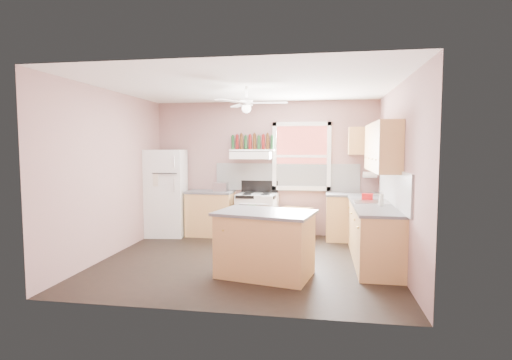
% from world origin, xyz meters
% --- Properties ---
extents(floor, '(4.50, 4.50, 0.00)m').
position_xyz_m(floor, '(0.00, 0.00, 0.00)').
color(floor, black).
rests_on(floor, ground).
extents(ceiling, '(4.50, 4.50, 0.00)m').
position_xyz_m(ceiling, '(0.00, 0.00, 2.70)').
color(ceiling, white).
rests_on(ceiling, ground).
extents(wall_back, '(4.50, 0.05, 2.70)m').
position_xyz_m(wall_back, '(0.00, 2.02, 1.35)').
color(wall_back, '#8F6964').
rests_on(wall_back, ground).
extents(wall_right, '(0.05, 4.00, 2.70)m').
position_xyz_m(wall_right, '(2.27, 0.00, 1.35)').
color(wall_right, '#8F6964').
rests_on(wall_right, ground).
extents(wall_left, '(0.05, 4.00, 2.70)m').
position_xyz_m(wall_left, '(-2.27, 0.00, 1.35)').
color(wall_left, '#8F6964').
rests_on(wall_left, ground).
extents(backsplash_back, '(2.90, 0.03, 0.55)m').
position_xyz_m(backsplash_back, '(0.45, 1.99, 1.18)').
color(backsplash_back, white).
rests_on(backsplash_back, wall_back).
extents(backsplash_right, '(0.03, 2.60, 0.55)m').
position_xyz_m(backsplash_right, '(2.23, 0.30, 1.18)').
color(backsplash_right, white).
rests_on(backsplash_right, wall_right).
extents(window_view, '(1.00, 0.02, 1.20)m').
position_xyz_m(window_view, '(0.75, 1.98, 1.60)').
color(window_view, maroon).
rests_on(window_view, wall_back).
extents(window_frame, '(1.16, 0.07, 1.36)m').
position_xyz_m(window_frame, '(0.75, 1.96, 1.60)').
color(window_frame, white).
rests_on(window_frame, wall_back).
extents(refrigerator, '(0.82, 0.80, 1.73)m').
position_xyz_m(refrigerator, '(-1.93, 1.55, 0.86)').
color(refrigerator, white).
rests_on(refrigerator, floor).
extents(base_cabinet_left, '(0.90, 0.60, 0.86)m').
position_xyz_m(base_cabinet_left, '(-1.06, 1.70, 0.43)').
color(base_cabinet_left, tan).
rests_on(base_cabinet_left, floor).
extents(counter_left, '(0.92, 0.62, 0.04)m').
position_xyz_m(counter_left, '(-1.06, 1.70, 0.88)').
color(counter_left, '#4B4B4E').
rests_on(counter_left, base_cabinet_left).
extents(toaster, '(0.29, 0.18, 0.18)m').
position_xyz_m(toaster, '(-0.82, 1.59, 0.99)').
color(toaster, silver).
rests_on(toaster, counter_left).
extents(stove, '(0.80, 0.70, 0.86)m').
position_xyz_m(stove, '(-0.10, 1.68, 0.43)').
color(stove, white).
rests_on(stove, floor).
extents(range_hood, '(0.78, 0.50, 0.14)m').
position_xyz_m(range_hood, '(-0.23, 1.75, 1.62)').
color(range_hood, white).
rests_on(range_hood, wall_back).
extents(bottle_shelf, '(0.90, 0.26, 0.03)m').
position_xyz_m(bottle_shelf, '(-0.23, 1.87, 1.72)').
color(bottle_shelf, white).
rests_on(bottle_shelf, range_hood).
extents(cart, '(0.69, 0.56, 0.59)m').
position_xyz_m(cart, '(0.66, 1.69, 0.30)').
color(cart, tan).
rests_on(cart, floor).
extents(base_cabinet_corner, '(1.00, 0.60, 0.86)m').
position_xyz_m(base_cabinet_corner, '(1.75, 1.70, 0.43)').
color(base_cabinet_corner, tan).
rests_on(base_cabinet_corner, floor).
extents(base_cabinet_right, '(0.60, 2.20, 0.86)m').
position_xyz_m(base_cabinet_right, '(1.95, 0.30, 0.43)').
color(base_cabinet_right, tan).
rests_on(base_cabinet_right, floor).
extents(counter_corner, '(1.02, 0.62, 0.04)m').
position_xyz_m(counter_corner, '(1.75, 1.70, 0.88)').
color(counter_corner, '#4B4B4E').
rests_on(counter_corner, base_cabinet_corner).
extents(counter_right, '(0.62, 2.22, 0.04)m').
position_xyz_m(counter_right, '(1.94, 0.30, 0.88)').
color(counter_right, '#4B4B4E').
rests_on(counter_right, base_cabinet_right).
extents(sink, '(0.55, 0.45, 0.03)m').
position_xyz_m(sink, '(1.94, 0.50, 0.90)').
color(sink, silver).
rests_on(sink, counter_right).
extents(faucet, '(0.03, 0.03, 0.14)m').
position_xyz_m(faucet, '(2.10, 0.50, 0.97)').
color(faucet, silver).
rests_on(faucet, sink).
extents(upper_cabinet_right, '(0.33, 1.80, 0.76)m').
position_xyz_m(upper_cabinet_right, '(2.08, 0.50, 1.78)').
color(upper_cabinet_right, tan).
rests_on(upper_cabinet_right, wall_right).
extents(upper_cabinet_corner, '(0.60, 0.33, 0.52)m').
position_xyz_m(upper_cabinet_corner, '(1.95, 1.83, 1.90)').
color(upper_cabinet_corner, tan).
rests_on(upper_cabinet_corner, wall_back).
extents(paper_towel, '(0.26, 0.12, 0.12)m').
position_xyz_m(paper_towel, '(2.07, 1.86, 1.25)').
color(paper_towel, white).
rests_on(paper_towel, wall_back).
extents(island, '(1.36, 1.02, 0.86)m').
position_xyz_m(island, '(0.39, -0.67, 0.43)').
color(island, tan).
rests_on(island, floor).
extents(island_top, '(1.45, 1.10, 0.04)m').
position_xyz_m(island_top, '(0.39, -0.67, 0.88)').
color(island_top, '#4B4B4E').
rests_on(island_top, island).
extents(ceiling_fan_hub, '(0.20, 0.20, 0.08)m').
position_xyz_m(ceiling_fan_hub, '(0.00, 0.00, 2.45)').
color(ceiling_fan_hub, white).
rests_on(ceiling_fan_hub, ceiling).
extents(soap_bottle, '(0.12, 0.12, 0.22)m').
position_xyz_m(soap_bottle, '(2.04, 0.11, 1.01)').
color(soap_bottle, silver).
rests_on(soap_bottle, counter_right).
extents(red_caddy, '(0.20, 0.16, 0.10)m').
position_xyz_m(red_caddy, '(1.92, 0.86, 0.95)').
color(red_caddy, red).
rests_on(red_caddy, counter_right).
extents(wine_bottles, '(0.86, 0.06, 0.31)m').
position_xyz_m(wine_bottles, '(-0.23, 1.87, 1.88)').
color(wine_bottles, '#143819').
rests_on(wine_bottles, bottle_shelf).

